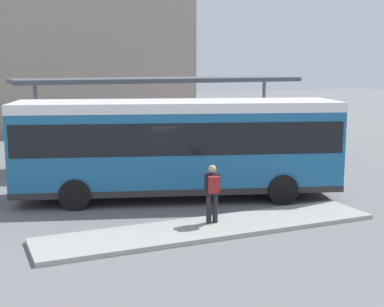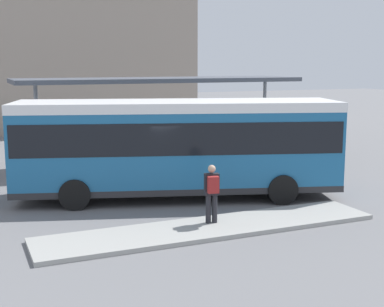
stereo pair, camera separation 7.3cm
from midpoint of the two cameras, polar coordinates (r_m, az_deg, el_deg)
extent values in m
plane|color=slate|center=(17.65, -1.65, -4.67)|extent=(120.00, 120.00, 0.00)
cube|color=#9E9E99|center=(14.22, 1.94, -7.94)|extent=(9.25, 1.80, 0.12)
cube|color=#1E6093|center=(17.30, -1.68, 0.98)|extent=(10.56, 5.54, 2.81)
cube|color=white|center=(17.16, -1.70, 5.12)|extent=(10.59, 5.56, 0.30)
cube|color=black|center=(17.25, -1.68, 2.08)|extent=(10.37, 5.51, 0.98)
cube|color=black|center=(18.36, 14.44, 2.24)|extent=(0.79, 2.28, 1.08)
cube|color=#28282B|center=(17.54, -1.66, -3.24)|extent=(10.57, 5.55, 0.20)
cylinder|color=black|center=(19.23, 7.56, -2.13)|extent=(0.98, 0.55, 0.94)
cylinder|color=black|center=(16.89, 9.52, -3.80)|extent=(0.98, 0.55, 0.94)
cylinder|color=black|center=(18.79, -11.68, -2.51)|extent=(0.98, 0.55, 0.94)
cylinder|color=black|center=(16.39, -12.51, -4.31)|extent=(0.98, 0.55, 0.94)
cylinder|color=#232328|center=(14.35, 1.66, -5.92)|extent=(0.14, 0.14, 0.77)
cylinder|color=#232328|center=(14.39, 2.34, -5.89)|extent=(0.14, 0.14, 0.77)
cube|color=black|center=(14.21, 2.02, -3.28)|extent=(0.42, 0.29, 0.58)
cube|color=maroon|center=(14.01, 2.19, -3.34)|extent=(0.32, 0.25, 0.44)
sphere|color=tan|center=(14.12, 2.03, -1.65)|extent=(0.21, 0.21, 0.21)
torus|color=black|center=(25.28, 14.77, 0.15)|extent=(0.08, 0.71, 0.70)
torus|color=black|center=(25.99, 13.39, 0.46)|extent=(0.08, 0.71, 0.70)
cylinder|color=orange|center=(25.60, 14.09, 0.82)|extent=(0.08, 0.74, 0.04)
cylinder|color=orange|center=(25.73, 13.84, 0.74)|extent=(0.04, 0.04, 0.34)
cube|color=black|center=(25.71, 13.85, 1.12)|extent=(0.08, 0.18, 0.04)
cylinder|color=orange|center=(25.30, 14.66, 0.88)|extent=(0.48, 0.06, 0.03)
torus|color=black|center=(25.62, 13.32, 0.31)|extent=(0.14, 0.69, 0.69)
torus|color=black|center=(26.43, 12.36, 0.63)|extent=(0.14, 0.69, 0.69)
cylinder|color=black|center=(25.99, 12.85, 0.96)|extent=(0.14, 0.72, 0.04)
cylinder|color=black|center=(26.14, 12.67, 0.89)|extent=(0.04, 0.04, 0.34)
cube|color=black|center=(26.12, 12.69, 1.26)|extent=(0.09, 0.19, 0.04)
cylinder|color=black|center=(25.65, 13.25, 1.02)|extent=(0.48, 0.10, 0.03)
torus|color=black|center=(26.26, 12.79, 0.53)|extent=(0.05, 0.66, 0.66)
torus|color=black|center=(26.98, 11.68, 0.80)|extent=(0.05, 0.66, 0.66)
cylinder|color=gold|center=(26.59, 12.24, 1.12)|extent=(0.04, 0.69, 0.04)
cylinder|color=gold|center=(26.72, 12.04, 1.06)|extent=(0.04, 0.04, 0.32)
cube|color=black|center=(26.70, 12.05, 1.40)|extent=(0.07, 0.18, 0.04)
cylinder|color=gold|center=(26.29, 12.70, 1.18)|extent=(0.48, 0.03, 0.03)
cube|color=#4C515B|center=(23.37, -3.56, 7.84)|extent=(12.36, 3.32, 0.18)
cylinder|color=gray|center=(22.27, -16.33, 2.57)|extent=(0.16, 0.16, 3.56)
cylinder|color=gray|center=(25.76, 7.55, 3.77)|extent=(0.16, 0.16, 3.56)
cylinder|color=slate|center=(21.74, 1.04, -1.28)|extent=(0.66, 0.66, 0.50)
sphere|color=#286B2D|center=(21.64, 1.04, 0.12)|extent=(0.76, 0.76, 0.76)
cube|color=gray|center=(39.53, -18.70, 14.85)|extent=(22.68, 10.59, 16.65)
camera|label=1|loc=(0.04, -90.12, -0.02)|focal=50.00mm
camera|label=2|loc=(0.04, 89.88, 0.02)|focal=50.00mm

